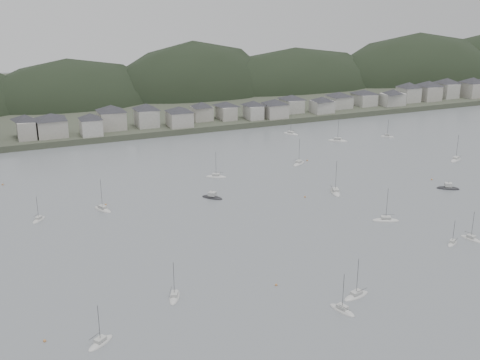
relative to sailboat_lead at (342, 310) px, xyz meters
name	(u,v)px	position (x,y,z in m)	size (l,w,h in m)	color
ground	(358,289)	(9.34, 7.38, -0.18)	(900.00, 900.00, 0.00)	slate
far_shore_land	(114,94)	(9.34, 302.38, 1.32)	(900.00, 250.00, 3.00)	#383D2D
forested_ridge	(131,119)	(14.18, 276.78, -11.46)	(851.55, 103.94, 102.57)	black
waterfront_town	(247,107)	(59.93, 190.72, 8.48)	(451.48, 28.46, 12.92)	#9E9A90
sailboat_lead	(342,310)	(0.00, 0.00, 0.00)	(4.31, 7.86, 10.27)	beige
moored_fleet	(259,204)	(12.07, 71.76, 0.00)	(238.88, 159.74, 13.18)	beige
motor_launch_near	(448,188)	(84.10, 58.52, 0.11)	(8.62, 7.24, 3.99)	black
motor_launch_far	(212,197)	(-0.79, 84.03, 0.11)	(7.58, 8.09, 3.95)	black
mooring_buoys	(252,216)	(5.08, 62.04, -0.03)	(155.84, 139.76, 0.70)	#B9783D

